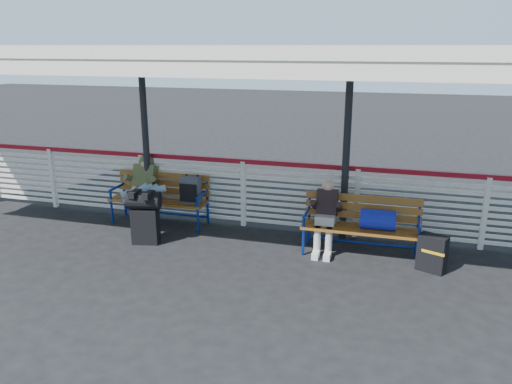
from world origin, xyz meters
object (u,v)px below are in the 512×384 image
(luggage_stack, at_px, (145,215))
(traveler_man, at_px, (143,189))
(suitcase_side, at_px, (432,253))
(bench_left, at_px, (171,192))
(bench_right, at_px, (368,220))
(companion_person, at_px, (326,216))

(luggage_stack, bearing_deg, traveler_man, 107.47)
(luggage_stack, xyz_separation_m, traveler_man, (-0.35, 0.62, 0.25))
(suitcase_side, bearing_deg, bench_left, -167.25)
(luggage_stack, height_order, bench_right, bench_right)
(luggage_stack, height_order, suitcase_side, luggage_stack)
(bench_right, distance_m, traveler_man, 3.91)
(luggage_stack, relative_size, suitcase_side, 1.63)
(luggage_stack, xyz_separation_m, bench_right, (3.56, 0.48, 0.10))
(traveler_man, bearing_deg, luggage_stack, -60.65)
(luggage_stack, relative_size, bench_right, 0.49)
(companion_person, bearing_deg, traveler_man, 177.15)
(bench_left, relative_size, suitcase_side, 3.30)
(traveler_man, bearing_deg, bench_right, -2.13)
(luggage_stack, relative_size, bench_left, 0.49)
(luggage_stack, height_order, bench_left, bench_left)
(traveler_man, bearing_deg, bench_left, 41.96)
(luggage_stack, distance_m, bench_left, 0.96)
(luggage_stack, xyz_separation_m, bench_left, (0.02, 0.95, 0.12))
(bench_right, bearing_deg, suitcase_side, -18.38)
(bench_left, relative_size, companion_person, 1.57)
(traveler_man, height_order, suitcase_side, traveler_man)
(bench_left, bearing_deg, luggage_stack, -90.95)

